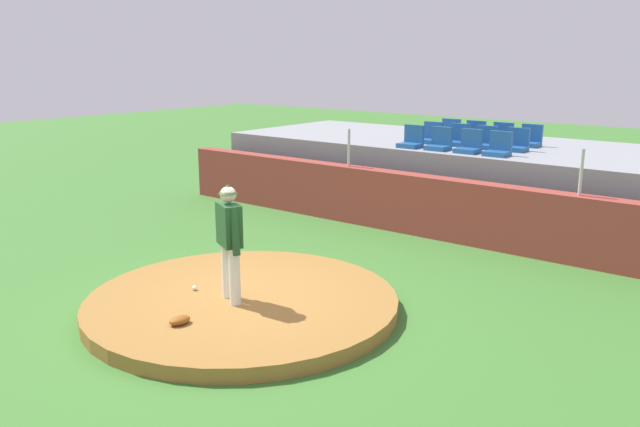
% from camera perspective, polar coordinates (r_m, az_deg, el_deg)
% --- Properties ---
extents(ground_plane, '(60.00, 60.00, 0.00)m').
position_cam_1_polar(ground_plane, '(9.78, -6.79, -8.33)').
color(ground_plane, '#3C752E').
extents(pitchers_mound, '(4.58, 4.58, 0.21)m').
position_cam_1_polar(pitchers_mound, '(9.74, -6.81, -7.77)').
color(pitchers_mound, olive).
rests_on(pitchers_mound, ground_plane).
extents(pitcher, '(0.68, 0.43, 1.71)m').
position_cam_1_polar(pitcher, '(9.25, -7.93, -1.83)').
color(pitcher, silver).
rests_on(pitcher, pitchers_mound).
extents(baseball, '(0.07, 0.07, 0.07)m').
position_cam_1_polar(baseball, '(10.04, -10.93, -6.42)').
color(baseball, white).
rests_on(baseball, pitchers_mound).
extents(fielding_glove, '(0.24, 0.33, 0.11)m').
position_cam_1_polar(fielding_glove, '(8.86, -12.20, -9.13)').
color(fielding_glove, brown).
rests_on(fielding_glove, pitchers_mound).
extents(brick_barrier, '(13.36, 0.40, 1.25)m').
position_cam_1_polar(brick_barrier, '(13.65, 8.96, 0.71)').
color(brick_barrier, '#973A32').
rests_on(brick_barrier, ground_plane).
extents(fence_post_left, '(0.06, 0.06, 0.83)m').
position_cam_1_polar(fence_post_left, '(14.46, 2.54, 5.79)').
color(fence_post_left, silver).
rests_on(fence_post_left, brick_barrier).
extents(fence_post_right, '(0.06, 0.06, 0.83)m').
position_cam_1_polar(fence_post_right, '(12.26, 21.92, 3.38)').
color(fence_post_right, silver).
rests_on(fence_post_right, brick_barrier).
extents(bleacher_platform, '(12.72, 4.35, 1.61)m').
position_cam_1_polar(bleacher_platform, '(16.15, 14.08, 3.14)').
color(bleacher_platform, gray).
rests_on(bleacher_platform, ground_plane).
extents(stadium_chair_0, '(0.48, 0.44, 0.50)m').
position_cam_1_polar(stadium_chair_0, '(15.00, 8.04, 6.36)').
color(stadium_chair_0, '#205694').
rests_on(stadium_chair_0, bleacher_platform).
extents(stadium_chair_1, '(0.48, 0.44, 0.50)m').
position_cam_1_polar(stadium_chair_1, '(14.70, 10.44, 6.11)').
color(stadium_chair_1, '#205694').
rests_on(stadium_chair_1, bleacher_platform).
extents(stadium_chair_2, '(0.48, 0.44, 0.50)m').
position_cam_1_polar(stadium_chair_2, '(14.39, 12.95, 5.84)').
color(stadium_chair_2, '#205694').
rests_on(stadium_chair_2, bleacher_platform).
extents(stadium_chair_3, '(0.48, 0.44, 0.50)m').
position_cam_1_polar(stadium_chair_3, '(14.11, 15.37, 5.54)').
color(stadium_chair_3, '#205694').
rests_on(stadium_chair_3, bleacher_platform).
extents(stadium_chair_4, '(0.48, 0.44, 0.50)m').
position_cam_1_polar(stadium_chair_4, '(15.80, 9.72, 6.66)').
color(stadium_chair_4, '#205694').
rests_on(stadium_chair_4, bleacher_platform).
extents(stadium_chair_5, '(0.48, 0.44, 0.50)m').
position_cam_1_polar(stadium_chair_5, '(15.51, 12.01, 6.43)').
color(stadium_chair_5, '#205694').
rests_on(stadium_chair_5, bleacher_platform).
extents(stadium_chair_6, '(0.48, 0.44, 0.50)m').
position_cam_1_polar(stadium_chair_6, '(15.17, 14.25, 6.15)').
color(stadium_chair_6, '#205694').
rests_on(stadium_chair_6, bleacher_platform).
extents(stadium_chair_7, '(0.48, 0.44, 0.50)m').
position_cam_1_polar(stadium_chair_7, '(14.92, 16.84, 5.87)').
color(stadium_chair_7, '#205694').
rests_on(stadium_chair_7, bleacher_platform).
extents(stadium_chair_8, '(0.48, 0.44, 0.50)m').
position_cam_1_polar(stadium_chair_8, '(16.62, 11.24, 6.93)').
color(stadium_chair_8, '#205694').
rests_on(stadium_chair_8, bleacher_platform).
extents(stadium_chair_9, '(0.48, 0.44, 0.50)m').
position_cam_1_polar(stadium_chair_9, '(16.27, 13.33, 6.69)').
color(stadium_chair_9, '#205694').
rests_on(stadium_chair_9, bleacher_platform).
extents(stadium_chair_10, '(0.48, 0.44, 0.50)m').
position_cam_1_polar(stadium_chair_10, '(16.00, 15.60, 6.44)').
color(stadium_chair_10, '#205694').
rests_on(stadium_chair_10, bleacher_platform).
extents(stadium_chair_11, '(0.48, 0.44, 0.50)m').
position_cam_1_polar(stadium_chair_11, '(15.78, 17.92, 6.19)').
color(stadium_chair_11, '#205694').
rests_on(stadium_chair_11, bleacher_platform).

